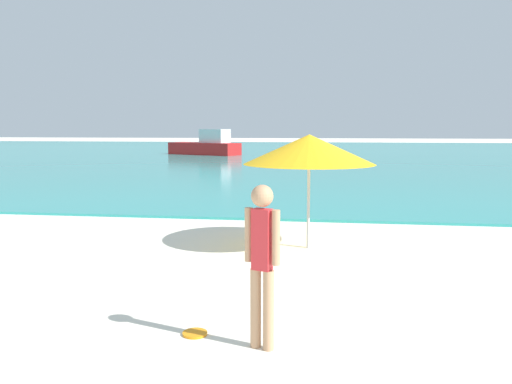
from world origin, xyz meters
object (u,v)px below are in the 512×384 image
frisbee (195,333)px  boat_far (206,146)px  person_standing (262,257)px  beach_umbrella (309,149)px

frisbee → boat_far: 33.36m
person_standing → boat_far: (-8.38, 32.67, -0.17)m
person_standing → beach_umbrella: bearing=106.8°
beach_umbrella → frisbee: bearing=-104.0°
frisbee → beach_umbrella: bearing=76.0°
frisbee → boat_far: size_ratio=0.04×
person_standing → boat_far: size_ratio=0.27×
person_standing → frisbee: bearing=-176.6°
boat_far → beach_umbrella: 29.83m
frisbee → beach_umbrella: size_ratio=0.11×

